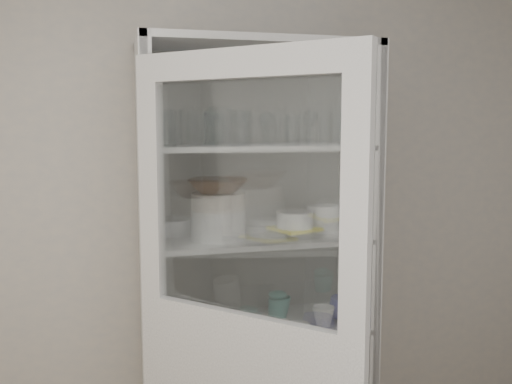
{
  "coord_description": "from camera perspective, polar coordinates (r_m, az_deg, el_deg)",
  "views": [
    {
      "loc": [
        -0.42,
        -1.13,
        1.75
      ],
      "look_at": [
        0.2,
        1.27,
        1.45
      ],
      "focal_mm": 40.0,
      "sensor_mm": 36.0,
      "label": 1
    }
  ],
  "objects": [
    {
      "name": "tumbler_7",
      "position": [
        2.43,
        -8.22,
        6.41
      ],
      "size": [
        0.1,
        0.1,
        0.15
      ],
      "primitive_type": "cylinder",
      "rotation": [
        0.0,
        0.0,
        -0.37
      ],
      "color": "silver",
      "rests_on": "shelf_glass"
    },
    {
      "name": "goblet_2",
      "position": [
        2.58,
        1.06,
        6.58
      ],
      "size": [
        0.07,
        0.07,
        0.15
      ],
      "primitive_type": null,
      "color": "silver",
      "rests_on": "shelf_glass"
    },
    {
      "name": "pantry_cabinet",
      "position": [
        2.67,
        -0.34,
        -10.84
      ],
      "size": [
        1.0,
        0.45,
        2.1
      ],
      "color": "#BBBBBB",
      "rests_on": "floor"
    },
    {
      "name": "yellow_trivet",
      "position": [
        2.56,
        3.9,
        -3.68
      ],
      "size": [
        0.24,
        0.24,
        0.01
      ],
      "primitive_type": "cube",
      "rotation": [
        0.0,
        0.0,
        0.36
      ],
      "color": "yellow",
      "rests_on": "glass_platter"
    },
    {
      "name": "tumbler_10",
      "position": [
        2.47,
        -1.54,
        6.46
      ],
      "size": [
        0.08,
        0.08,
        0.15
      ],
      "primitive_type": "cylinder",
      "rotation": [
        0.0,
        0.0,
        0.13
      ],
      "color": "silver",
      "rests_on": "shelf_glass"
    },
    {
      "name": "tumbler_6",
      "position": [
        2.44,
        9.09,
        6.26
      ],
      "size": [
        0.08,
        0.08,
        0.14
      ],
      "primitive_type": "cylinder",
      "rotation": [
        0.0,
        0.0,
        -0.17
      ],
      "color": "silver",
      "rests_on": "shelf_glass"
    },
    {
      "name": "white_canister",
      "position": [
        2.55,
        -7.84,
        -12.02
      ],
      "size": [
        0.12,
        0.12,
        0.14
      ],
      "primitive_type": "cylinder",
      "rotation": [
        0.0,
        0.0,
        0.02
      ],
      "color": "white",
      "rests_on": "shelf_mugs"
    },
    {
      "name": "goblet_3",
      "position": [
        2.66,
        5.44,
        6.7
      ],
      "size": [
        0.08,
        0.08,
        0.17
      ],
      "primitive_type": null,
      "color": "silver",
      "rests_on": "shelf_glass"
    },
    {
      "name": "cupboard_door",
      "position": [
        2.1,
        -1.28,
        -17.93
      ],
      "size": [
        0.66,
        0.67,
        2.0
      ],
      "rotation": [
        0.0,
        0.0,
        -0.8
      ],
      "color": "#BBBBBB",
      "rests_on": "floor"
    },
    {
      "name": "tumbler_11",
      "position": [
        2.55,
        4.55,
        6.28
      ],
      "size": [
        0.08,
        0.08,
        0.13
      ],
      "primitive_type": "cylinder",
      "rotation": [
        0.0,
        0.0,
        -0.16
      ],
      "color": "silver",
      "rests_on": "shelf_glass"
    },
    {
      "name": "tumbler_9",
      "position": [
        2.4,
        -4.44,
        6.35
      ],
      "size": [
        0.07,
        0.07,
        0.14
      ],
      "primitive_type": "cylinder",
      "rotation": [
        0.0,
        0.0,
        -0.05
      ],
      "color": "silver",
      "rests_on": "shelf_glass"
    },
    {
      "name": "tumbler_1",
      "position": [
        2.27,
        -8.77,
        6.19
      ],
      "size": [
        0.07,
        0.07,
        0.13
      ],
      "primitive_type": "cylinder",
      "rotation": [
        0.0,
        0.0,
        -0.06
      ],
      "color": "silver",
      "rests_on": "shelf_glass"
    },
    {
      "name": "plate_stack_front",
      "position": [
        2.45,
        -3.79,
        -3.21
      ],
      "size": [
        0.24,
        0.24,
        0.13
      ],
      "primitive_type": "cylinder",
      "color": "white",
      "rests_on": "shelf_plates"
    },
    {
      "name": "mug_blue",
      "position": [
        2.67,
        8.86,
        -11.48
      ],
      "size": [
        0.16,
        0.16,
        0.11
      ],
      "primitive_type": "imported",
      "rotation": [
        0.0,
        0.0,
        0.16
      ],
      "color": "navy",
      "rests_on": "shelf_mugs"
    },
    {
      "name": "wall_back",
      "position": [
        2.7,
        -5.32,
        -2.8
      ],
      "size": [
        3.6,
        0.02,
        2.6
      ],
      "primitive_type": "cube",
      "color": "#B4B1AF",
      "rests_on": "ground"
    },
    {
      "name": "tumbler_0",
      "position": [
        2.27,
        -9.15,
        6.35
      ],
      "size": [
        0.09,
        0.09,
        0.15
      ],
      "primitive_type": "cylinder",
      "rotation": [
        0.0,
        0.0,
        -0.33
      ],
      "color": "silver",
      "rests_on": "shelf_glass"
    },
    {
      "name": "mug_teal",
      "position": [
        2.71,
        2.48,
        -11.32
      ],
      "size": [
        0.13,
        0.13,
        0.09
      ],
      "primitive_type": "imported",
      "rotation": [
        0.0,
        0.0,
        0.4
      ],
      "color": "#198D79",
      "rests_on": "shelf_mugs"
    },
    {
      "name": "glass_platter",
      "position": [
        2.56,
        3.9,
        -4.0
      ],
      "size": [
        0.36,
        0.36,
        0.02
      ],
      "primitive_type": "cylinder",
      "rotation": [
        0.0,
        0.0,
        0.32
      ],
      "color": "silver",
      "rests_on": "shelf_plates"
    },
    {
      "name": "mug_white",
      "position": [
        2.58,
        6.74,
        -12.27
      ],
      "size": [
        0.12,
        0.12,
        0.09
      ],
      "primitive_type": "imported",
      "rotation": [
        0.0,
        0.0,
        0.24
      ],
      "color": "white",
      "rests_on": "shelf_mugs"
    },
    {
      "name": "terracotta_bowl",
      "position": [
        2.42,
        -3.82,
        0.63
      ],
      "size": [
        0.32,
        0.32,
        0.06
      ],
      "primitive_type": "imported",
      "rotation": [
        0.0,
        0.0,
        -0.32
      ],
      "color": "#432816",
      "rests_on": "cream_bowl"
    },
    {
      "name": "tumbler_8",
      "position": [
        2.43,
        -3.95,
        6.38
      ],
      "size": [
        0.07,
        0.07,
        0.14
      ],
      "primitive_type": "cylinder",
      "rotation": [
        0.0,
        0.0,
        0.05
      ],
      "color": "silver",
      "rests_on": "shelf_glass"
    },
    {
      "name": "measuring_cups",
      "position": [
        2.48,
        -7.63,
        -13.72
      ],
      "size": [
        0.1,
        0.1,
        0.04
      ],
      "primitive_type": "cylinder",
      "color": "silver",
      "rests_on": "shelf_mugs"
    },
    {
      "name": "tumbler_5",
      "position": [
        2.46,
        10.27,
        6.46
      ],
      "size": [
        0.09,
        0.09,
        0.16
      ],
      "primitive_type": "cylinder",
      "rotation": [
        0.0,
        0.0,
        -0.13
      ],
      "color": "silver",
      "rests_on": "shelf_glass"
    },
    {
      "name": "teal_jar",
      "position": [
        2.7,
        2.18,
        -11.25
      ],
      "size": [
        0.09,
        0.09,
        0.1
      ],
      "color": "#198D79",
      "rests_on": "shelf_mugs"
    },
    {
      "name": "goblet_1",
      "position": [
        2.57,
        -1.85,
        6.52
      ],
      "size": [
        0.07,
        0.07,
        0.15
      ],
      "primitive_type": null,
      "color": "silver",
      "rests_on": "shelf_glass"
    },
    {
      "name": "white_ramekin",
      "position": [
        2.55,
        3.91,
        -2.74
      ],
      "size": [
        0.17,
        0.17,
        0.07
      ],
      "primitive_type": "cylinder",
      "rotation": [
        0.0,
        0.0,
        0.04
      ],
      "color": "white",
      "rests_on": "yellow_trivet"
    },
    {
      "name": "plate_stack_back",
      "position": [
        2.6,
        -8.18,
        -3.31
      ],
      "size": [
        0.22,
        0.22,
        0.07
      ],
      "primitive_type": "cylinder",
      "color": "white",
      "rests_on": "shelf_plates"
    },
    {
      "name": "cream_bowl",
      "position": [
        2.43,
        -3.81,
        -0.92
      ],
      "size": [
        0.28,
        0.28,
        0.07
      ],
      "primitive_type": "cylinder",
      "rotation": [
        0.0,
        0.0,
        -0.27
      ],
      "color": "beige",
      "rests_on": "plate_stack_front"
    },
    {
      "name": "grey_bowl_stack",
      "position": [
        2.63,
        6.69,
        -2.61
      ],
      "size": [
        0.14,
        0.14,
        0.12
      ],
      "primitive_type": "cylinder",
      "color": "silver",
      "rests_on": "shelf_plates"
    },
    {
      "name": "tumbler_2",
      "position": [
        2.32,
        -3.1,
        6.53
      ],
      "size": [
        0.09,
        0.09,
        0.15
      ],
      "primitive_type": "cylinder",
      "rotation": [
        0.0,
        0.0,
        -0.24
      ],
      "color": "silver",
      "rests_on": "shelf_glass"
    },
    {
      "name": "goblet_0",
      "position": [
        2.56,
        -4.09,
        6.91
      ],
      "size": [
        0.08,
        0.08,
        0.19
      ],
      "primitive_type": null,
      "color": "silver",
      "rests_on": "shelf_glass"
    },
    {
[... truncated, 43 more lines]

